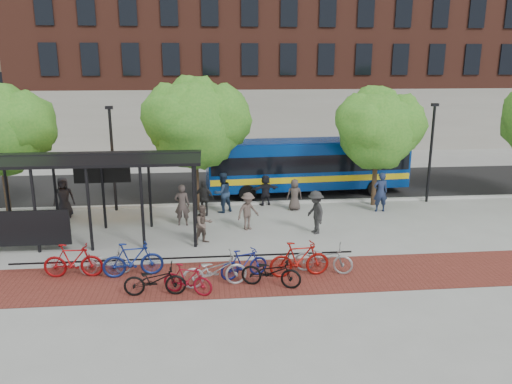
{
  "coord_description": "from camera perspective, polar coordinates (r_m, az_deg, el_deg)",
  "views": [
    {
      "loc": [
        -2.43,
        -20.68,
        7.17
      ],
      "look_at": [
        -0.35,
        0.39,
        1.6
      ],
      "focal_mm": 35.0,
      "sensor_mm": 36.0,
      "label": 1
    }
  ],
  "objects": [
    {
      "name": "pedestrian_2",
      "position": [
        24.27,
        -3.85,
        -0.06
      ],
      "size": [
        1.21,
        1.14,
        1.97
      ],
      "primitive_type": "imported",
      "rotation": [
        0.0,
        0.0,
        3.71
      ],
      "color": "#20314B",
      "rests_on": "ground"
    },
    {
      "name": "pedestrian_6",
      "position": [
        24.69,
        4.42,
        -0.31
      ],
      "size": [
        0.77,
        0.5,
        1.56
      ],
      "primitive_type": "imported",
      "rotation": [
        0.0,
        0.0,
        3.13
      ],
      "color": "#453B37",
      "rests_on": "ground"
    },
    {
      "name": "asphalt_street",
      "position": [
        29.66,
        -0.77,
        0.75
      ],
      "size": [
        160.0,
        8.0,
        0.01
      ],
      "primitive_type": "cube",
      "color": "black",
      "rests_on": "ground"
    },
    {
      "name": "curb",
      "position": [
        25.8,
        -0.01,
        -1.26
      ],
      "size": [
        160.0,
        0.25,
        0.12
      ],
      "primitive_type": "cube",
      "color": "#B7B7B2",
      "rests_on": "ground"
    },
    {
      "name": "bike_10",
      "position": [
        17.64,
        7.72,
        -7.5
      ],
      "size": [
        2.16,
        1.3,
        1.07
      ],
      "primitive_type": "imported",
      "rotation": [
        0.0,
        0.0,
        1.26
      ],
      "color": "gray",
      "rests_on": "ground"
    },
    {
      "name": "pedestrian_3",
      "position": [
        21.73,
        -0.93,
        -2.21
      ],
      "size": [
        1.25,
        1.09,
        1.67
      ],
      "primitive_type": "imported",
      "rotation": [
        0.0,
        0.0,
        0.54
      ],
      "color": "brown",
      "rests_on": "ground"
    },
    {
      "name": "ground",
      "position": [
        22.02,
        1.01,
        -4.27
      ],
      "size": [
        160.0,
        160.0,
        0.0
      ],
      "primitive_type": "plane",
      "color": "#9E9E99",
      "rests_on": "ground"
    },
    {
      "name": "pedestrian_9",
      "position": [
        21.4,
        6.81,
        -2.31
      ],
      "size": [
        0.96,
        1.34,
        1.87
      ],
      "primitive_type": "imported",
      "rotation": [
        0.0,
        0.0,
        4.95
      ],
      "color": "#282828",
      "rests_on": "ground"
    },
    {
      "name": "pedestrian_4",
      "position": [
        23.9,
        -6.02,
        -0.7
      ],
      "size": [
        1.05,
        0.61,
        1.68
      ],
      "primitive_type": "imported",
      "rotation": [
        0.0,
        0.0,
        6.07
      ],
      "color": "#282828",
      "rests_on": "ground"
    },
    {
      "name": "pedestrian_1",
      "position": [
        22.53,
        -8.44,
        -1.47
      ],
      "size": [
        0.71,
        0.49,
        1.89
      ],
      "primitive_type": "imported",
      "rotation": [
        0.0,
        0.0,
        3.09
      ],
      "color": "#473C39",
      "rests_on": "ground"
    },
    {
      "name": "bike_4",
      "position": [
        16.21,
        -11.49,
        -9.83
      ],
      "size": [
        1.96,
        0.72,
        1.02
      ],
      "primitive_type": "imported",
      "rotation": [
        0.0,
        0.0,
        1.55
      ],
      "color": "black",
      "rests_on": "ground"
    },
    {
      "name": "bike_7",
      "position": [
        17.09,
        -1.37,
        -8.17
      ],
      "size": [
        1.79,
        1.04,
        1.04
      ],
      "primitive_type": "imported",
      "rotation": [
        0.0,
        0.0,
        1.91
      ],
      "color": "navy",
      "rests_on": "ground"
    },
    {
      "name": "pedestrian_5",
      "position": [
        25.47,
        1.09,
        0.22
      ],
      "size": [
        1.53,
        0.79,
        1.57
      ],
      "primitive_type": "imported",
      "rotation": [
        0.0,
        0.0,
        3.37
      ],
      "color": "black",
      "rests_on": "ground"
    },
    {
      "name": "tree_c",
      "position": [
        25.69,
        13.89,
        7.34
      ],
      "size": [
        4.66,
        3.8,
        5.92
      ],
      "color": "#382619",
      "rests_on": "ground"
    },
    {
      "name": "bike_1",
      "position": [
        18.19,
        -20.17,
        -7.38
      ],
      "size": [
        2.02,
        0.63,
        1.21
      ],
      "primitive_type": "imported",
      "rotation": [
        0.0,
        0.0,
        1.54
      ],
      "color": "maroon",
      "rests_on": "ground"
    },
    {
      "name": "lamp_post_right",
      "position": [
        27.2,
        19.36,
        4.54
      ],
      "size": [
        0.35,
        0.2,
        5.12
      ],
      "color": "black",
      "rests_on": "ground"
    },
    {
      "name": "bike_9",
      "position": [
        17.22,
        4.98,
        -7.65
      ],
      "size": [
        2.13,
        0.75,
        1.26
      ],
      "primitive_type": "imported",
      "rotation": [
        0.0,
        0.0,
        1.65
      ],
      "color": "maroon",
      "rests_on": "ground"
    },
    {
      "name": "tree_a",
      "position": [
        26.0,
        -27.17,
        6.65
      ],
      "size": [
        4.9,
        4.0,
        6.18
      ],
      "color": "#382619",
      "rests_on": "ground"
    },
    {
      "name": "bike_6",
      "position": [
        16.51,
        -4.77,
        -8.91
      ],
      "size": [
        2.24,
        1.06,
        1.13
      ],
      "primitive_type": "imported",
      "rotation": [
        0.0,
        0.0,
        1.72
      ],
      "color": "#9A9A9C",
      "rests_on": "ground"
    },
    {
      "name": "bike_rack_rail",
      "position": [
        18.09,
        -8.02,
        -8.77
      ],
      "size": [
        12.0,
        0.05,
        0.95
      ],
      "primitive_type": "cube",
      "color": "black",
      "rests_on": "ground"
    },
    {
      "name": "bike_3",
      "position": [
        17.66,
        -13.88,
        -7.5
      ],
      "size": [
        2.11,
        0.85,
        1.23
      ],
      "primitive_type": "imported",
      "rotation": [
        0.0,
        0.0,
        1.71
      ],
      "color": "navy",
      "rests_on": "ground"
    },
    {
      "name": "pedestrian_0",
      "position": [
        25.08,
        -21.13,
        -0.59
      ],
      "size": [
        1.07,
        0.84,
        1.94
      ],
      "primitive_type": "imported",
      "rotation": [
        0.0,
        0.0,
        0.26
      ],
      "color": "black",
      "rests_on": "ground"
    },
    {
      "name": "bike_8",
      "position": [
        16.46,
        1.74,
        -9.08
      ],
      "size": [
        2.11,
        1.29,
        1.05
      ],
      "primitive_type": "imported",
      "rotation": [
        0.0,
        0.0,
        1.25
      ],
      "color": "black",
      "rests_on": "ground"
    },
    {
      "name": "pedestrian_8",
      "position": [
        20.21,
        -6.0,
        -3.7
      ],
      "size": [
        0.99,
        0.93,
        1.61
      ],
      "primitive_type": "imported",
      "rotation": [
        0.0,
        0.0,
        0.54
      ],
      "color": "brown",
      "rests_on": "ground"
    },
    {
      "name": "tree_b",
      "position": [
        24.19,
        -6.79,
        8.2
      ],
      "size": [
        5.15,
        4.2,
        6.47
      ],
      "color": "#382619",
      "rests_on": "ground"
    },
    {
      "name": "bike_5",
      "position": [
        16.11,
        -7.83,
        -9.85
      ],
      "size": [
        1.73,
        1.08,
        1.01
      ],
      "primitive_type": "imported",
      "rotation": [
        0.0,
        0.0,
        1.18
      ],
      "color": "maroon",
      "rests_on": "ground"
    },
    {
      "name": "bus_shelter",
      "position": [
        21.4,
        -20.99,
        2.51
      ],
      "size": [
        10.6,
        3.07,
        3.6
      ],
      "color": "black",
      "rests_on": "ground"
    },
    {
      "name": "bus",
      "position": [
        27.74,
        5.88,
        3.31
      ],
      "size": [
        11.19,
        3.16,
        2.98
      ],
      "rotation": [
        0.0,
        0.0,
        0.06
      ],
      "color": "navy",
      "rests_on": "ground"
    },
    {
      "name": "lamp_post_left",
      "position": [
        25.1,
        -16.07,
        4.01
      ],
      "size": [
        0.35,
        0.2,
        5.12
      ],
      "color": "black",
      "rests_on": "ground"
    },
    {
      "name": "building_brick",
      "position": [
        48.39,
        9.73,
        17.89
      ],
      "size": [
        55.0,
        14.0,
        20.0
      ],
      "primitive_type": "cube",
      "color": "brown",
      "rests_on": "ground"
    },
    {
      "name": "brick_strip",
      "position": [
        17.25,
        -3.75,
        -9.85
      ],
      "size": [
        24.0,
        3.0,
        0.01
      ],
      "primitive_type": "cube",
      "color": "maroon",
      "rests_on": "ground"
    },
    {
      "name": "pedestrian_7",
      "position": [
        25.09,
        14.05,
        -0.0
      ],
      "size": [
        0.72,
        0.48,
        1.96
      ],
      "primitive_type": "imported",
      "rotation": [
        0.0,
        0.0,
        3.16
      ],
      "color": "#1F2948",
      "rests_on": "ground"
    },
    {
      "name": "bike_2",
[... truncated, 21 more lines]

